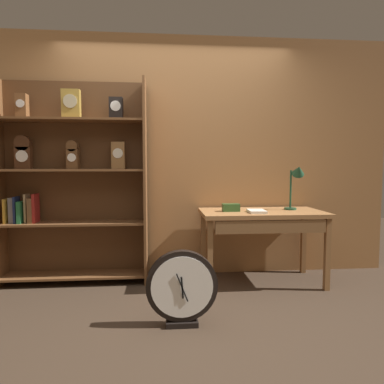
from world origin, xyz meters
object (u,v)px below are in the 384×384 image
Objects in this scene: open_repair_manual at (257,211)px; round_clock_large at (181,288)px; workbench at (262,220)px; desk_lamp at (297,178)px; toolbox_small at (231,208)px; bookshelf at (71,181)px.

open_repair_manual reaches higher than round_clock_large.
workbench is 2.15× the size of round_clock_large.
toolbox_small is at bearing -176.53° from desk_lamp.
bookshelf is 1.67× the size of workbench.
round_clock_large is (-0.87, -0.86, -0.36)m from workbench.
desk_lamp is at bearing 3.47° from toolbox_small.
workbench is at bearing 49.21° from open_repair_manual.
toolbox_small is at bearing -6.92° from bookshelf.
workbench is 0.34m from toolbox_small.
open_repair_manual is 1.19m from round_clock_large.
bookshelf is 1.90m from open_repair_manual.
desk_lamp is (2.31, -0.15, 0.03)m from bookshelf.
round_clock_large is at bearing -135.37° from workbench.
desk_lamp is 2.24× the size of open_repair_manual.
open_repair_manual is (1.85, -0.31, -0.29)m from bookshelf.
desk_lamp reaches higher than round_clock_large.
round_clock_large is at bearing -132.88° from open_repair_manual.
workbench is at bearing -3.38° from toolbox_small.
round_clock_large is at bearing -45.16° from bookshelf.
desk_lamp is 0.86× the size of round_clock_large.
workbench is 7.25× the size of toolbox_small.
workbench is 0.57m from desk_lamp.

